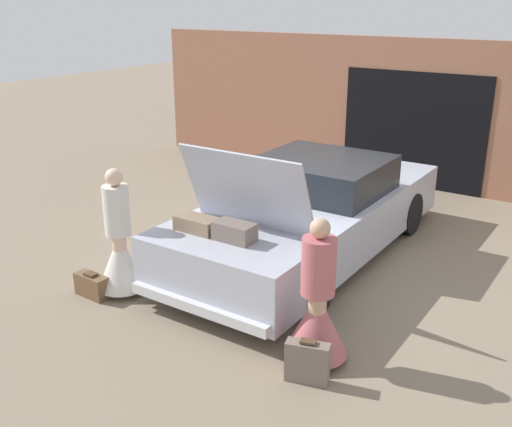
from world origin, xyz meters
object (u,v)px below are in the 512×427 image
at_px(car, 311,213).
at_px(person_left, 120,250).
at_px(person_right, 317,312).
at_px(suitcase_beside_right_person, 307,362).
at_px(suitcase_beside_left_person, 92,285).

xyz_separation_m(car, person_left, (-1.36, -2.38, -0.05)).
bearing_deg(person_right, suitcase_beside_right_person, -148.41).
distance_m(person_left, suitcase_beside_left_person, 0.57).
height_order(car, person_right, car).
relative_size(person_left, person_right, 1.05).
bearing_deg(suitcase_beside_left_person, car, 59.21).
xyz_separation_m(person_right, suitcase_beside_left_person, (-2.95, -0.33, -0.40)).
xyz_separation_m(person_left, suitcase_beside_right_person, (2.83, -0.34, -0.36)).
xyz_separation_m(person_right, suitcase_beside_right_person, (0.11, -0.38, -0.33)).
bearing_deg(person_left, suitcase_beside_left_person, -32.43).
distance_m(car, person_left, 2.74).
bearing_deg(car, suitcase_beside_right_person, -61.58).
relative_size(person_left, suitcase_beside_right_person, 3.60).
height_order(person_right, suitcase_beside_left_person, person_right).
distance_m(car, person_right, 2.71).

